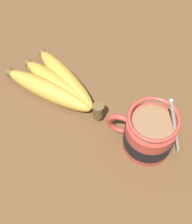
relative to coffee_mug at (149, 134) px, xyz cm
name	(u,v)px	position (x,y,z in cm)	size (l,w,h in cm)	color
table	(87,152)	(9.28, 3.74, -5.68)	(134.96, 134.96, 3.91)	brown
coffee_mug	(149,134)	(0.00, 0.00, 0.00)	(12.70, 8.20, 14.13)	#B23D33
banana_bunch	(57,85)	(18.48, -5.68, -1.95)	(20.28, 12.94, 4.06)	brown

